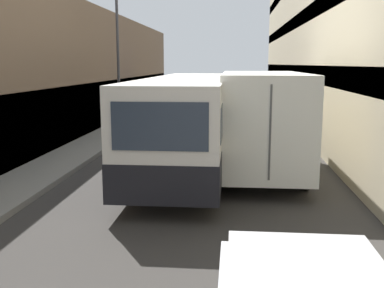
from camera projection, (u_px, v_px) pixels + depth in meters
The scene contains 6 objects.
ground_plane at pixel (194, 177), 13.36m from camera, with size 150.00×150.00×0.00m, color #33302D.
sidewalk_left at pixel (44, 171), 13.76m from camera, with size 1.80×60.00×0.16m.
bus at pixel (189, 119), 14.79m from camera, with size 2.44×11.70×2.90m.
box_truck at pixel (260, 116), 14.56m from camera, with size 2.36×8.80×3.07m.
panel_van at pixel (179, 100), 27.80m from camera, with size 1.85×4.44×2.01m.
street_lamp at pixel (117, 33), 19.58m from camera, with size 0.36×0.80×6.44m.
Camera 1 is at (1.13, 2.08, 3.33)m, focal length 42.00 mm.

